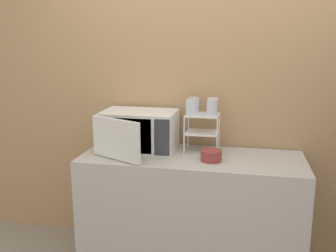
# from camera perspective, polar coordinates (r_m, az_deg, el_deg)

# --- Properties ---
(wall_back) EXTENTS (8.00, 0.06, 2.60)m
(wall_back) POSITION_cam_1_polar(r_m,az_deg,el_deg) (3.03, 4.73, 4.96)
(wall_back) COLOR tan
(wall_back) RESTS_ON ground_plane
(counter) EXTENTS (1.63, 0.63, 0.88)m
(counter) POSITION_cam_1_polar(r_m,az_deg,el_deg) (2.94, 3.54, -12.84)
(counter) COLOR #B7B2A8
(counter) RESTS_ON ground_plane
(microwave) EXTENTS (0.58, 0.60, 0.30)m
(microwave) POSITION_cam_1_polar(r_m,az_deg,el_deg) (2.90, -4.54, -0.73)
(microwave) COLOR silver
(microwave) RESTS_ON counter
(dish_rack) EXTENTS (0.26, 0.22, 0.29)m
(dish_rack) POSITION_cam_1_polar(r_m,az_deg,el_deg) (2.87, 5.24, 0.24)
(dish_rack) COLOR white
(dish_rack) RESTS_ON counter
(glass_front_left) EXTENTS (0.08, 0.08, 0.12)m
(glass_front_left) POSITION_cam_1_polar(r_m,az_deg,el_deg) (2.79, 3.56, 2.86)
(glass_front_left) COLOR silver
(glass_front_left) RESTS_ON dish_rack
(glass_back_right) EXTENTS (0.08, 0.08, 0.12)m
(glass_back_right) POSITION_cam_1_polar(r_m,az_deg,el_deg) (2.89, 6.80, 3.12)
(glass_back_right) COLOR silver
(glass_back_right) RESTS_ON dish_rack
(glass_front_right) EXTENTS (0.08, 0.08, 0.12)m
(glass_front_right) POSITION_cam_1_polar(r_m,az_deg,el_deg) (2.78, 6.73, 2.75)
(glass_front_right) COLOR silver
(glass_front_right) RESTS_ON dish_rack
(glass_back_left) EXTENTS (0.08, 0.08, 0.12)m
(glass_back_left) POSITION_cam_1_polar(r_m,az_deg,el_deg) (2.91, 3.98, 3.24)
(glass_back_left) COLOR silver
(glass_back_left) RESTS_ON dish_rack
(bowl) EXTENTS (0.15, 0.15, 0.08)m
(bowl) POSITION_cam_1_polar(r_m,az_deg,el_deg) (2.67, 6.59, -4.52)
(bowl) COLOR maroon
(bowl) RESTS_ON counter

